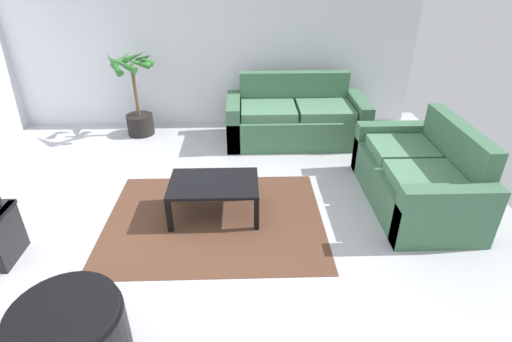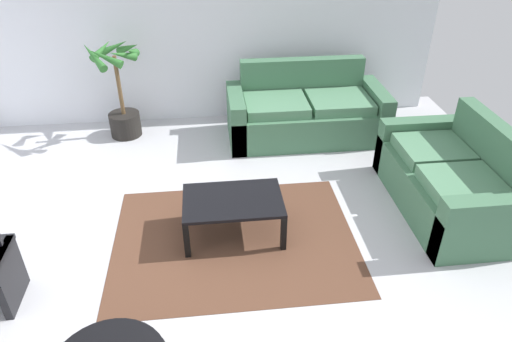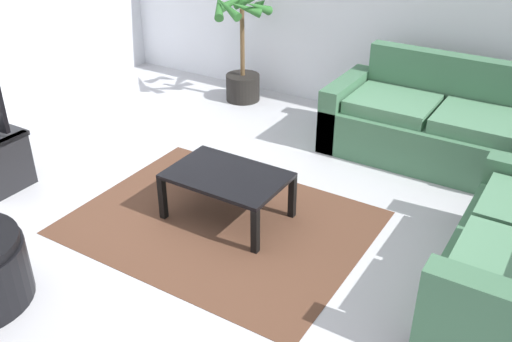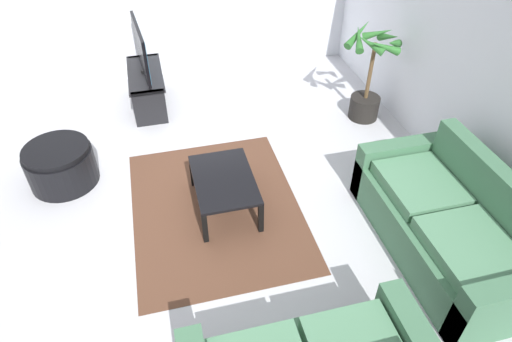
{
  "view_description": "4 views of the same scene",
  "coord_description": "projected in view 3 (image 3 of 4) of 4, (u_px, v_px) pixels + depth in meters",
  "views": [
    {
      "loc": [
        0.45,
        -2.97,
        2.41
      ],
      "look_at": [
        0.55,
        0.33,
        0.56
      ],
      "focal_mm": 27.68,
      "sensor_mm": 36.0,
      "label": 1
    },
    {
      "loc": [
        -0.05,
        -2.95,
        2.82
      ],
      "look_at": [
        0.37,
        0.73,
        0.48
      ],
      "focal_mm": 32.67,
      "sensor_mm": 36.0,
      "label": 2
    },
    {
      "loc": [
        2.3,
        -2.66,
        2.52
      ],
      "look_at": [
        0.34,
        0.5,
        0.45
      ],
      "focal_mm": 40.27,
      "sensor_mm": 36.0,
      "label": 3
    },
    {
      "loc": [
        3.46,
        -0.09,
        3.28
      ],
      "look_at": [
        0.44,
        0.68,
        0.68
      ],
      "focal_mm": 31.3,
      "sensor_mm": 36.0,
      "label": 4
    }
  ],
  "objects": [
    {
      "name": "coffee_table",
      "position": [
        227.0,
        180.0,
        4.36
      ],
      "size": [
        0.89,
        0.59,
        0.39
      ],
      "color": "black",
      "rests_on": "ground"
    },
    {
      "name": "couch_main",
      "position": [
        435.0,
        128.0,
        5.27
      ],
      "size": [
        1.94,
        0.9,
        0.9
      ],
      "color": "#3F6B4C",
      "rests_on": "ground"
    },
    {
      "name": "area_rug",
      "position": [
        221.0,
        222.0,
        4.45
      ],
      "size": [
        2.2,
        1.7,
        0.01
      ],
      "primitive_type": "cube",
      "color": "#513323",
      "rests_on": "ground"
    },
    {
      "name": "ground_plane",
      "position": [
        182.0,
        239.0,
        4.27
      ],
      "size": [
        6.6,
        6.6,
        0.0
      ],
      "primitive_type": "plane",
      "color": "#B2B2B7"
    },
    {
      "name": "potted_palm",
      "position": [
        242.0,
        56.0,
        6.41
      ],
      "size": [
        0.72,
        0.71,
        1.23
      ],
      "color": "black",
      "rests_on": "ground"
    }
  ]
}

